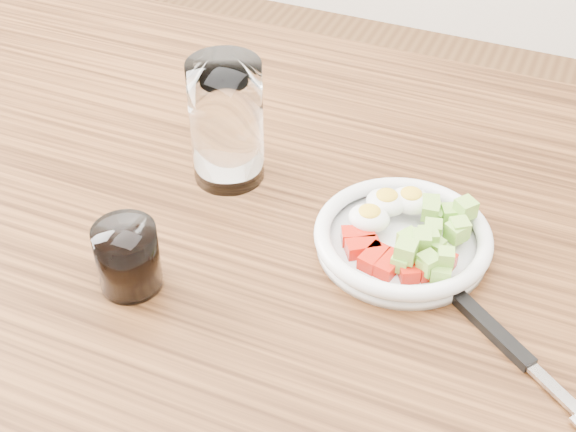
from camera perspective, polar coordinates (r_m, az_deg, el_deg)
The scene contains 5 objects.
dining_table at distance 0.92m, azimuth 0.33°, elevation -6.74°, with size 1.50×0.90×0.77m.
bowl at distance 0.84m, azimuth 8.23°, elevation -1.42°, with size 0.19×0.19×0.05m.
fork at distance 0.77m, azimuth 15.69°, elevation -9.10°, with size 0.19×0.15×0.01m.
water_glass at distance 0.90m, azimuth -4.40°, elevation 6.66°, with size 0.08×0.08×0.15m, color white.
coffee_glass at distance 0.80m, azimuth -11.32°, elevation -2.94°, with size 0.06×0.06×0.07m.
Camera 1 is at (0.24, -0.58, 1.34)m, focal length 50.00 mm.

